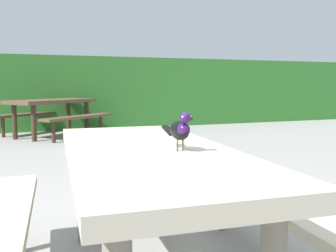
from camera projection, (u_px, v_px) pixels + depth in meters
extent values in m
cube|color=#2D6B28|center=(52.00, 92.00, 9.40)|extent=(28.00, 2.30, 1.68)
cube|color=#B2A893|center=(148.00, 154.00, 1.84)|extent=(0.88, 1.85, 0.07)
cylinder|color=slate|center=(84.00, 193.00, 2.47)|extent=(0.09, 0.09, 0.67)
cylinder|color=slate|center=(161.00, 186.00, 2.63)|extent=(0.09, 0.09, 0.67)
cylinder|color=slate|center=(13.00, 224.00, 2.31)|extent=(0.07, 0.07, 0.39)
cube|color=#B2A893|center=(271.00, 199.00, 2.07)|extent=(0.39, 1.72, 0.05)
cylinder|color=slate|center=(221.00, 203.00, 2.71)|extent=(0.07, 0.07, 0.39)
ellipsoid|color=black|center=(179.00, 130.00, 1.73)|extent=(0.08, 0.15, 0.09)
ellipsoid|color=#2D144C|center=(183.00, 130.00, 1.69)|extent=(0.06, 0.07, 0.06)
sphere|color=#2D144C|center=(185.00, 118.00, 1.66)|extent=(0.05, 0.05, 0.05)
sphere|color=#EAE08C|center=(191.00, 117.00, 1.66)|extent=(0.01, 0.01, 0.01)
sphere|color=#EAE08C|center=(183.00, 117.00, 1.65)|extent=(0.01, 0.01, 0.01)
cone|color=black|center=(190.00, 119.00, 1.63)|extent=(0.02, 0.03, 0.02)
cube|color=black|center=(169.00, 130.00, 1.84)|extent=(0.04, 0.10, 0.04)
cylinder|color=#47423D|center=(183.00, 145.00, 1.73)|extent=(0.01, 0.01, 0.05)
cylinder|color=#47423D|center=(177.00, 145.00, 1.72)|extent=(0.01, 0.01, 0.05)
cube|color=brown|center=(52.00, 101.00, 7.55)|extent=(1.87, 1.73, 0.07)
cylinder|color=#382B1D|center=(87.00, 117.00, 8.07)|extent=(0.09, 0.09, 0.67)
cylinder|color=#382B1D|center=(69.00, 116.00, 8.33)|extent=(0.09, 0.09, 0.67)
cylinder|color=#382B1D|center=(34.00, 123.00, 6.86)|extent=(0.09, 0.09, 0.67)
cylinder|color=#382B1D|center=(15.00, 122.00, 7.12)|extent=(0.09, 0.09, 0.67)
cube|color=brown|center=(79.00, 117.00, 7.24)|extent=(1.50, 1.30, 0.05)
cylinder|color=#382B1D|center=(101.00, 125.00, 7.81)|extent=(0.07, 0.07, 0.39)
cylinder|color=#382B1D|center=(53.00, 132.00, 6.71)|extent=(0.07, 0.07, 0.39)
cube|color=brown|center=(29.00, 114.00, 7.94)|extent=(1.50, 1.30, 0.05)
cylinder|color=#382B1D|center=(53.00, 122.00, 8.51)|extent=(0.07, 0.07, 0.39)
cylinder|color=#382B1D|center=(3.00, 127.00, 7.41)|extent=(0.07, 0.07, 0.39)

